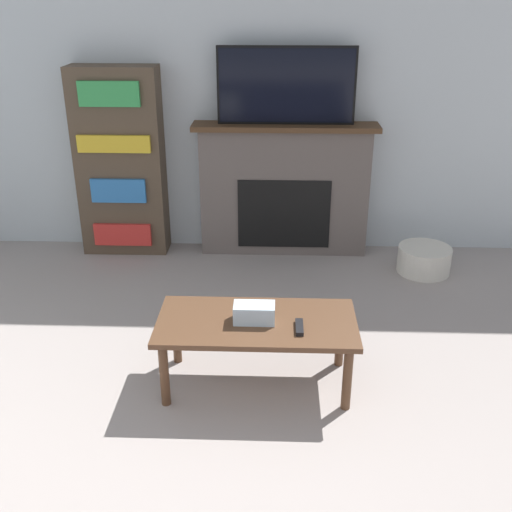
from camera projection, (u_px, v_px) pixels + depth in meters
The scene contains 8 objects.
wall_back at pixel (249, 84), 4.67m from camera, with size 6.89×0.06×2.70m.
fireplace at pixel (284, 189), 4.87m from camera, with size 1.45×0.28×1.07m.
tv at pixel (286, 86), 4.51m from camera, with size 1.05×0.03×0.58m.
coffee_table at pixel (257, 329), 3.24m from camera, with size 1.08×0.52×0.41m.
tissue_box at pixel (254, 313), 3.19m from camera, with size 0.22×0.12×0.10m.
remote_control at pixel (299, 327), 3.13m from camera, with size 0.04×0.15×0.02m.
bookshelf at pixel (120, 163), 4.80m from camera, with size 0.69×0.29×1.51m.
storage_basket at pixel (424, 260), 4.67m from camera, with size 0.41×0.41×0.20m.
Camera 1 is at (0.23, -0.35, 2.04)m, focal length 42.00 mm.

